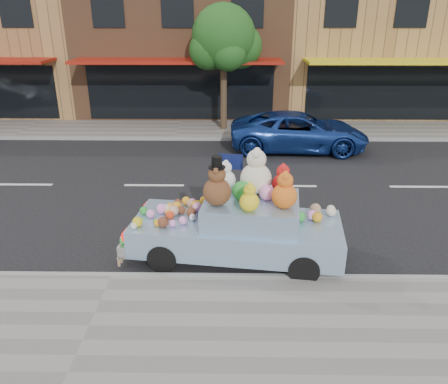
{
  "coord_description": "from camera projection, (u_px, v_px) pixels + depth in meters",
  "views": [
    {
      "loc": [
        2.3,
        -12.22,
        4.88
      ],
      "look_at": [
        2.17,
        -3.49,
        1.25
      ],
      "focal_mm": 35.0,
      "sensor_mm": 36.0,
      "label": 1
    }
  ],
  "objects": [
    {
      "name": "art_car",
      "position": [
        238.0,
        222.0,
        9.07
      ],
      "size": [
        4.67,
        2.3,
        2.35
      ],
      "rotation": [
        0.0,
        0.0,
        -0.13
      ],
      "color": "black",
      "rests_on": "ground"
    },
    {
      "name": "near_sidewalk",
      "position": [
        89.0,
        328.0,
        7.17
      ],
      "size": [
        60.0,
        3.0,
        0.12
      ],
      "primitive_type": "cube",
      "color": "gray",
      "rests_on": "ground"
    },
    {
      "name": "far_sidewalk",
      "position": [
        178.0,
        129.0,
        19.17
      ],
      "size": [
        60.0,
        3.0,
        0.12
      ],
      "primitive_type": "cube",
      "color": "gray",
      "rests_on": "ground"
    },
    {
      "name": "storefront_mid",
      "position": [
        187.0,
        36.0,
        22.84
      ],
      "size": [
        10.0,
        9.8,
        7.3
      ],
      "color": "brown",
      "rests_on": "ground"
    },
    {
      "name": "storefront_right",
      "position": [
        379.0,
        37.0,
        22.7
      ],
      "size": [
        10.0,
        9.8,
        7.3
      ],
      "color": "#A57945",
      "rests_on": "ground"
    },
    {
      "name": "ground",
      "position": [
        154.0,
        185.0,
        13.19
      ],
      "size": [
        120.0,
        120.0,
        0.0
      ],
      "primitive_type": "plane",
      "color": "black",
      "rests_on": "ground"
    },
    {
      "name": "street_tree",
      "position": [
        224.0,
        42.0,
        17.79
      ],
      "size": [
        3.0,
        2.7,
        5.22
      ],
      "color": "#38281C",
      "rests_on": "ground"
    },
    {
      "name": "far_kerb",
      "position": [
        174.0,
        139.0,
        17.78
      ],
      "size": [
        60.0,
        0.12,
        0.13
      ],
      "primitive_type": "cube",
      "color": "gray",
      "rests_on": "ground"
    },
    {
      "name": "near_kerb",
      "position": [
        112.0,
        277.0,
        8.55
      ],
      "size": [
        60.0,
        0.12,
        0.13
      ],
      "primitive_type": "cube",
      "color": "gray",
      "rests_on": "ground"
    },
    {
      "name": "car_blue",
      "position": [
        299.0,
        132.0,
        16.31
      ],
      "size": [
        5.19,
        2.58,
        1.41
      ],
      "primitive_type": "imported",
      "rotation": [
        0.0,
        0.0,
        1.52
      ],
      "color": "navy",
      "rests_on": "ground"
    }
  ]
}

